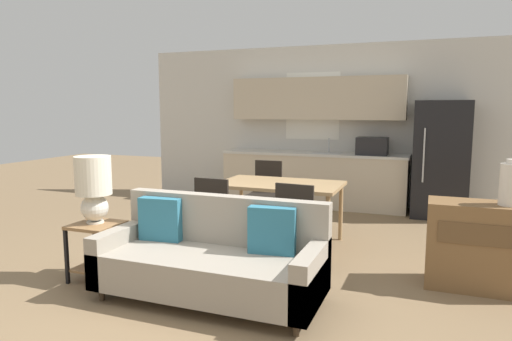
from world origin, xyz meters
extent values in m
plane|color=#7F6647|center=(0.00, 0.00, 0.00)|extent=(20.00, 20.00, 0.00)
cube|color=silver|center=(0.00, 4.63, 1.35)|extent=(6.40, 0.06, 2.70)
cube|color=white|center=(-0.11, 4.59, 1.67)|extent=(0.95, 0.01, 1.15)
cube|color=beige|center=(0.00, 4.29, 0.43)|extent=(3.06, 0.62, 0.86)
cube|color=silver|center=(0.00, 4.29, 0.88)|extent=(3.09, 0.65, 0.04)
cube|color=#B2B5B7|center=(0.23, 4.24, 0.90)|extent=(0.48, 0.36, 0.01)
cylinder|color=#B7BABC|center=(0.23, 4.41, 1.02)|extent=(0.02, 0.02, 0.24)
cube|color=beige|center=(0.00, 4.43, 1.80)|extent=(2.91, 0.34, 0.70)
cube|color=black|center=(0.97, 4.24, 1.04)|extent=(0.48, 0.36, 0.28)
cube|color=black|center=(1.98, 4.20, 0.88)|extent=(0.79, 0.76, 1.75)
cylinder|color=silver|center=(1.75, 3.80, 0.96)|extent=(0.02, 0.02, 0.79)
cube|color=tan|center=(0.16, 1.99, 0.72)|extent=(1.47, 0.89, 0.04)
cylinder|color=tan|center=(-0.51, 1.61, 0.35)|extent=(0.05, 0.05, 0.70)
cylinder|color=tan|center=(0.83, 1.61, 0.35)|extent=(0.05, 0.05, 0.70)
cylinder|color=tan|center=(-0.51, 2.38, 0.35)|extent=(0.05, 0.05, 0.70)
cylinder|color=tan|center=(0.83, 2.38, 0.35)|extent=(0.05, 0.05, 0.70)
cylinder|color=#3D2D1E|center=(-0.73, -0.17, 0.05)|extent=(0.05, 0.05, 0.10)
cylinder|color=#3D2D1E|center=(1.00, -0.17, 0.05)|extent=(0.05, 0.05, 0.10)
cylinder|color=#3D2D1E|center=(-0.73, 0.47, 0.05)|extent=(0.05, 0.05, 0.10)
cylinder|color=#3D2D1E|center=(1.00, 0.47, 0.05)|extent=(0.05, 0.05, 0.10)
cube|color=gray|center=(0.13, 0.15, 0.26)|extent=(1.93, 0.80, 0.32)
cube|color=gray|center=(0.13, 0.48, 0.48)|extent=(1.93, 0.14, 0.76)
cube|color=gray|center=(-0.76, 0.15, 0.33)|extent=(0.14, 0.80, 0.46)
cube|color=gray|center=(1.03, 0.15, 0.33)|extent=(0.14, 0.80, 0.46)
cube|color=teal|center=(-0.46, 0.35, 0.62)|extent=(0.41, 0.16, 0.40)
cube|color=teal|center=(0.63, 0.35, 0.62)|extent=(0.41, 0.17, 0.40)
cube|color=olive|center=(-1.09, 0.21, 0.53)|extent=(0.43, 0.43, 0.03)
cube|color=olive|center=(-1.09, 0.21, 0.12)|extent=(0.39, 0.39, 0.02)
cube|color=black|center=(-1.28, 0.01, 0.26)|extent=(0.03, 0.03, 0.52)
cube|color=black|center=(-0.90, 0.01, 0.26)|extent=(0.03, 0.03, 0.52)
cube|color=black|center=(-1.28, 0.40, 0.26)|extent=(0.03, 0.03, 0.52)
cube|color=black|center=(-0.90, 0.40, 0.26)|extent=(0.03, 0.03, 0.52)
cylinder|color=silver|center=(-1.11, 0.23, 0.56)|extent=(0.16, 0.16, 0.02)
sphere|color=silver|center=(-1.11, 0.23, 0.70)|extent=(0.26, 0.26, 0.26)
cylinder|color=beige|center=(-1.11, 0.23, 1.01)|extent=(0.34, 0.34, 0.36)
cube|color=brown|center=(2.29, 1.28, 0.40)|extent=(0.90, 0.44, 0.80)
cube|color=brown|center=(2.29, 1.06, 0.56)|extent=(0.72, 0.01, 0.19)
cylinder|color=beige|center=(2.51, 1.26, 0.98)|extent=(0.20, 0.20, 0.37)
cube|color=black|center=(0.63, 1.26, 0.43)|extent=(0.45, 0.45, 0.04)
cube|color=black|center=(0.61, 1.07, 0.67)|extent=(0.40, 0.06, 0.45)
cylinder|color=black|center=(0.81, 1.42, 0.21)|extent=(0.03, 0.03, 0.41)
cylinder|color=black|center=(0.47, 1.45, 0.21)|extent=(0.03, 0.03, 0.41)
cylinder|color=black|center=(0.78, 1.08, 0.21)|extent=(0.03, 0.03, 0.41)
cylinder|color=black|center=(0.44, 1.11, 0.21)|extent=(0.03, 0.03, 0.41)
cube|color=black|center=(-0.31, 1.30, 0.43)|extent=(0.43, 0.43, 0.04)
cube|color=black|center=(-0.32, 1.10, 0.67)|extent=(0.40, 0.04, 0.45)
cylinder|color=black|center=(-0.13, 1.46, 0.21)|extent=(0.03, 0.03, 0.41)
cylinder|color=black|center=(-0.47, 1.47, 0.21)|extent=(0.03, 0.03, 0.41)
cylinder|color=black|center=(-0.15, 1.12, 0.21)|extent=(0.03, 0.03, 0.41)
cylinder|color=black|center=(-0.49, 1.13, 0.21)|extent=(0.03, 0.03, 0.41)
cube|color=black|center=(-0.31, 2.71, 0.43)|extent=(0.43, 0.43, 0.04)
cube|color=black|center=(-0.31, 2.90, 0.67)|extent=(0.40, 0.03, 0.45)
cylinder|color=black|center=(-0.48, 2.54, 0.21)|extent=(0.03, 0.03, 0.41)
cylinder|color=black|center=(-0.14, 2.54, 0.21)|extent=(0.03, 0.03, 0.41)
cylinder|color=black|center=(-0.48, 2.88, 0.21)|extent=(0.03, 0.03, 0.41)
cylinder|color=black|center=(-0.14, 2.88, 0.21)|extent=(0.03, 0.03, 0.41)
camera|label=1|loc=(1.85, -3.18, 1.63)|focal=32.00mm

